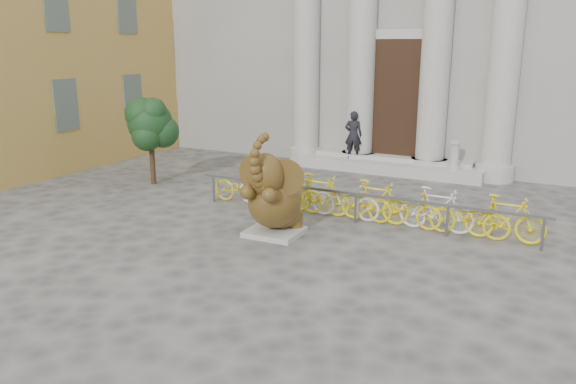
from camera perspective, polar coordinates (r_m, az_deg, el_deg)
The scene contains 7 objects.
ground at distance 10.37m, azimuth -5.85°, elevation -8.20°, with size 80.00×80.00×0.00m, color #474442.
entrance_steps at distance 18.55m, azimuth 10.20°, elevation 2.54°, with size 6.00×1.20×0.36m, color #A8A59E.
elephant_statue at distance 12.05m, azimuth -1.48°, elevation -0.63°, with size 1.54×1.71×2.29m.
bike_rack at distance 13.29m, azimuth 7.24°, elevation -0.77°, with size 8.37×0.53×1.00m.
tree at distance 16.90m, azimuth -13.80°, elevation 6.72°, with size 1.48×1.35×2.57m.
pedestrian at distance 18.68m, azimuth 6.65°, elevation 5.78°, with size 0.57×0.38×1.57m, color black.
balustrade_post at distance 17.65m, azimuth 16.55°, elevation 3.49°, with size 0.36×0.36×0.88m.
Camera 1 is at (5.30, -7.95, 4.03)m, focal length 35.00 mm.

